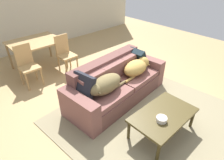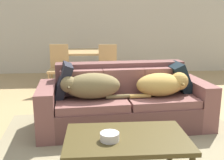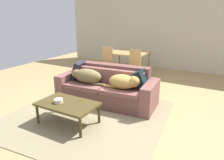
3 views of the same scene
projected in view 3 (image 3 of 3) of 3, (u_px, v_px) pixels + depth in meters
name	position (u px, v px, depth m)	size (l,w,h in m)	color
ground_plane	(109.00, 106.00, 4.60)	(10.00, 10.00, 0.00)	tan
back_partition	(165.00, 31.00, 7.52)	(8.00, 0.12, 2.70)	beige
area_rug	(87.00, 116.00, 4.17)	(2.98, 2.85, 0.01)	gray
couch	(107.00, 88.00, 4.76)	(2.29, 1.06, 0.84)	brown
dog_on_left_cushion	(86.00, 76.00, 4.72)	(0.87, 0.41, 0.32)	olive
dog_on_right_cushion	(124.00, 82.00, 4.35)	(0.78, 0.43, 0.31)	tan
throw_pillow_by_left_arm	(79.00, 71.00, 5.02)	(0.11, 0.44, 0.44)	black
throw_pillow_by_right_arm	(143.00, 79.00, 4.40)	(0.15, 0.40, 0.40)	black
coffee_table	(68.00, 105.00, 3.79)	(1.08, 0.66, 0.41)	#473B1B
bowl_on_coffee_table	(58.00, 101.00, 3.78)	(0.16, 0.16, 0.07)	silver
dining_table	(128.00, 54.00, 6.87)	(1.23, 1.00, 0.76)	tan
dining_chair_near_left	(106.00, 61.00, 6.64)	(0.40, 0.40, 0.95)	tan
dining_chair_near_right	(134.00, 65.00, 6.19)	(0.41, 0.41, 0.94)	tan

